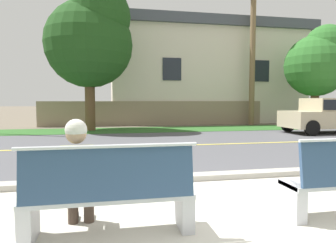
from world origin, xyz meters
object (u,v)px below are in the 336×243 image
Objects in this scene: shade_tree_left at (319,61)px; palm_tree_tall at (253,5)px; bench_left at (110,196)px; seated_person_olive at (78,172)px; shade_tree_far_left at (92,37)px; car_beige_near at (332,114)px.

shade_tree_left is 0.63× the size of palm_tree_tall.
bench_left is 0.44m from seated_person_olive.
shade_tree_far_left is at bearing 179.89° from shade_tree_left.
seated_person_olive is 16.59m from shade_tree_left.
car_beige_near is at bearing 39.89° from seated_person_olive.
palm_tree_tall reaches higher than car_beige_near.
shade_tree_far_left is at bearing 91.93° from seated_person_olive.
palm_tree_tall reaches higher than shade_tree_far_left.
car_beige_near is 0.49× the size of palm_tree_tall.
car_beige_near is 7.96m from palm_tree_tall.
shade_tree_far_left is at bearing 93.54° from bench_left.
bench_left is 13.00m from car_beige_near.
seated_person_olive is at bearing -140.11° from car_beige_near.
seated_person_olive is 0.19× the size of shade_tree_far_left.
shade_tree_far_left is 0.78× the size of palm_tree_tall.
palm_tree_tall reaches higher than seated_person_olive.
shade_tree_left is (11.31, 11.63, 3.13)m from bench_left.
car_beige_near is 0.64× the size of shade_tree_far_left.
bench_left is 12.32m from shade_tree_far_left.
palm_tree_tall is at bearing 56.94° from seated_person_olive.
shade_tree_left reaches higher than seated_person_olive.
seated_person_olive is 12.07m from shade_tree_far_left.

